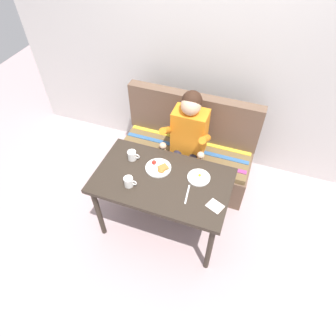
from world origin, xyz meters
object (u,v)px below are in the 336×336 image
plate_breakfast (159,168)px  coffee_mug (129,182)px  knife (187,194)px  person (187,137)px  couch (186,154)px  table (162,185)px  napkin (215,206)px  plate_eggs (199,177)px  coffee_mug_second (132,155)px

plate_breakfast → coffee_mug: bearing=-122.4°
knife → person: bearing=100.4°
couch → person: size_ratio=1.19×
table → napkin: size_ratio=9.58×
person → plate_eggs: bearing=-62.0°
person → plate_breakfast: 0.50m
napkin → knife: bearing=171.2°
coffee_mug_second → napkin: coffee_mug_second is taller
person → plate_breakfast: (-0.12, -0.48, 0.00)m
couch → coffee_mug_second: size_ratio=12.20×
table → coffee_mug_second: (-0.35, 0.14, 0.13)m
table → plate_breakfast: 0.16m
plate_eggs → napkin: plate_eggs is taller
couch → plate_eggs: couch is taller
knife → coffee_mug_second: bearing=152.7°
table → napkin: (0.50, -0.12, 0.09)m
coffee_mug_second → napkin: size_ratio=0.94×
table → coffee_mug: bearing=-146.6°
plate_breakfast → knife: (0.33, -0.19, -0.01)m
person → knife: (0.21, -0.68, -0.01)m
coffee_mug → knife: 0.50m
plate_breakfast → coffee_mug: size_ratio=1.97×
table → knife: (0.26, -0.09, 0.08)m
plate_eggs → knife: bearing=-101.1°
person → coffee_mug: person is taller
couch → plate_breakfast: 0.78m
couch → person: bearing=-75.1°
coffee_mug → coffee_mug_second: bearing=109.4°
person → knife: 0.71m
plate_eggs → coffee_mug_second: bearing=178.3°
person → plate_eggs: size_ratio=6.05×
table → napkin: napkin is taller
couch → knife: bearing=-73.3°
napkin → couch: bearing=119.5°
table → couch: size_ratio=0.83×
table → coffee_mug_second: coffee_mug_second is taller
couch → person: (0.05, -0.17, 0.41)m
person → plate_breakfast: bearing=-103.9°
person → couch: bearing=104.9°
plate_breakfast → napkin: size_ratio=1.85×
table → person: (0.05, 0.59, 0.09)m
coffee_mug_second → knife: bearing=-20.5°
napkin → coffee_mug: bearing=-177.4°
coffee_mug → napkin: 0.75m
plate_eggs → coffee_mug: size_ratio=1.70×
knife → napkin: bearing=-15.6°
napkin → knife: size_ratio=0.63×
coffee_mug → napkin: size_ratio=0.94×
couch → plate_breakfast: bearing=-96.3°
plate_breakfast → knife: bearing=-30.3°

